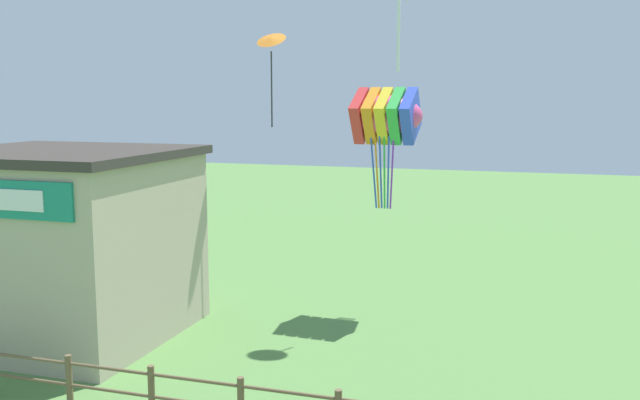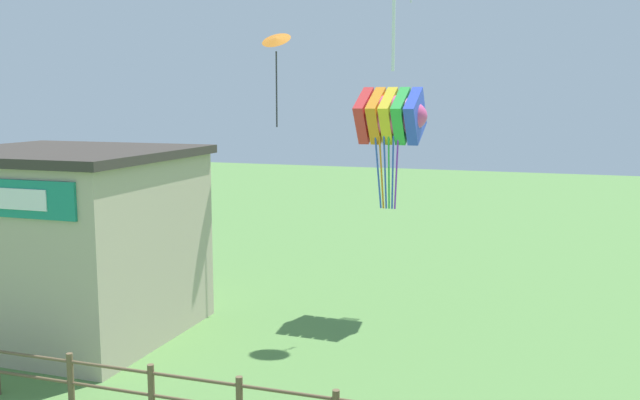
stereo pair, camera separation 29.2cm
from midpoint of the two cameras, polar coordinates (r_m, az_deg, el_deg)
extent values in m
cylinder|color=brown|center=(16.57, -19.91, -13.54)|extent=(0.14, 0.14, 1.20)
cylinder|color=brown|center=(15.51, -13.86, -14.82)|extent=(0.14, 0.14, 1.20)
cylinder|color=brown|center=(14.11, -3.16, -15.13)|extent=(17.88, 0.07, 0.07)
cube|color=#B7A88E|center=(21.09, -20.28, -3.56)|extent=(6.08, 5.67, 4.95)
cube|color=#38332D|center=(20.73, -20.64, 3.48)|extent=(6.38, 5.97, 0.24)
ellipsoid|color=#E54C8C|center=(21.86, 4.90, 6.73)|extent=(2.35, 1.82, 1.71)
cube|color=red|center=(22.08, 2.96, 6.76)|extent=(0.41, 1.75, 1.74)
cube|color=orange|center=(21.97, 3.93, 6.75)|extent=(0.41, 1.75, 1.74)
cube|color=yellow|center=(21.86, 4.90, 6.73)|extent=(0.41, 1.75, 1.74)
cube|color=green|center=(21.76, 5.89, 6.71)|extent=(0.41, 1.75, 1.74)
cube|color=blue|center=(21.67, 6.88, 6.68)|extent=(0.41, 1.75, 1.74)
cylinder|color=blue|center=(21.87, 3.93, 2.25)|extent=(0.21, 0.36, 2.27)
cylinder|color=orange|center=(21.84, 4.20, 2.24)|extent=(0.15, 0.37, 2.27)
cylinder|color=blue|center=(21.80, 4.49, 2.22)|extent=(0.09, 0.38, 2.27)
cylinder|color=green|center=(21.77, 4.79, 2.21)|extent=(0.09, 0.38, 2.27)
cylinder|color=blue|center=(21.75, 5.10, 2.20)|extent=(0.15, 0.37, 2.27)
cylinder|color=purple|center=(21.74, 5.40, 2.19)|extent=(0.21, 0.36, 2.27)
cone|color=orange|center=(22.72, -4.31, 12.72)|extent=(0.98, 0.89, 0.54)
cylinder|color=#333338|center=(22.65, -4.26, 8.81)|extent=(0.05, 0.05, 2.35)
camera|label=1|loc=(0.15, -90.56, -0.08)|focal=40.00mm
camera|label=2|loc=(0.15, 89.44, 0.08)|focal=40.00mm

